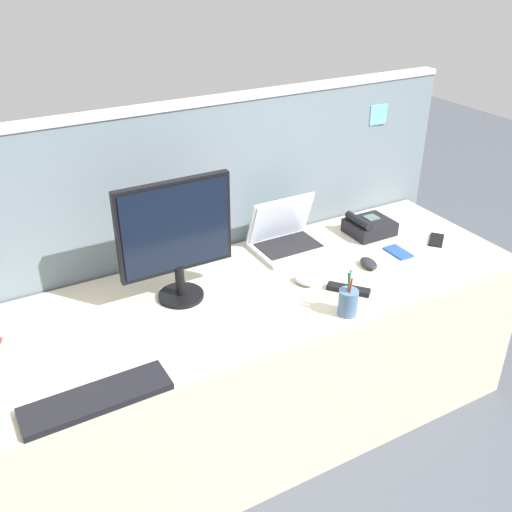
% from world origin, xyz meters
% --- Properties ---
extents(ground_plane, '(10.00, 10.00, 0.00)m').
position_xyz_m(ground_plane, '(0.00, 0.00, 0.00)').
color(ground_plane, '#4C515B').
extents(desk, '(2.21, 0.77, 0.72)m').
position_xyz_m(desk, '(0.00, 0.00, 0.36)').
color(desk, beige).
rests_on(desk, ground_plane).
extents(cubicle_divider, '(2.37, 0.08, 1.38)m').
position_xyz_m(cubicle_divider, '(-0.00, 0.43, 0.69)').
color(cubicle_divider, slate).
rests_on(cubicle_divider, ground_plane).
extents(desktop_monitor, '(0.44, 0.18, 0.48)m').
position_xyz_m(desktop_monitor, '(-0.31, 0.10, 0.99)').
color(desktop_monitor, black).
rests_on(desktop_monitor, desk).
extents(laptop, '(0.31, 0.25, 0.23)m').
position_xyz_m(laptop, '(0.26, 0.25, 0.77)').
color(laptop, silver).
rests_on(laptop, desk).
extents(desk_phone, '(0.20, 0.17, 0.10)m').
position_xyz_m(desk_phone, '(0.67, 0.17, 0.75)').
color(desk_phone, black).
rests_on(desk_phone, desk).
extents(keyboard_main, '(0.45, 0.14, 0.02)m').
position_xyz_m(keyboard_main, '(-0.76, -0.32, 0.73)').
color(keyboard_main, black).
rests_on(keyboard_main, desk).
extents(computer_mouse_right_hand, '(0.08, 0.11, 0.03)m').
position_xyz_m(computer_mouse_right_hand, '(0.48, -0.07, 0.73)').
color(computer_mouse_right_hand, '#232328').
rests_on(computer_mouse_right_hand, desk).
extents(computer_mouse_left_hand, '(0.09, 0.11, 0.03)m').
position_xyz_m(computer_mouse_left_hand, '(0.16, -0.06, 0.73)').
color(computer_mouse_left_hand, silver).
rests_on(computer_mouse_left_hand, desk).
extents(pen_cup, '(0.07, 0.07, 0.18)m').
position_xyz_m(pen_cup, '(0.19, -0.31, 0.77)').
color(pen_cup, '#4C7093').
rests_on(pen_cup, desk).
extents(cell_phone_blue_case, '(0.07, 0.13, 0.01)m').
position_xyz_m(cell_phone_blue_case, '(0.67, -0.04, 0.72)').
color(cell_phone_blue_case, blue).
rests_on(cell_phone_blue_case, desk).
extents(cell_phone_black_slab, '(0.14, 0.13, 0.01)m').
position_xyz_m(cell_phone_black_slab, '(0.90, -0.04, 0.72)').
color(cell_phone_black_slab, black).
rests_on(cell_phone_black_slab, desk).
extents(tv_remote, '(0.14, 0.16, 0.02)m').
position_xyz_m(tv_remote, '(0.28, -0.19, 0.73)').
color(tv_remote, black).
rests_on(tv_remote, desk).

